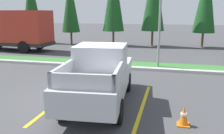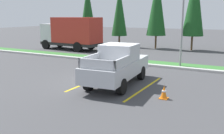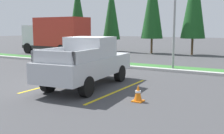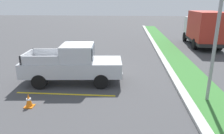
{
  "view_description": "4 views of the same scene",
  "coord_description": "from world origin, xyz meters",
  "views": [
    {
      "loc": [
        3.12,
        -8.53,
        3.24
      ],
      "look_at": [
        0.58,
        1.7,
        0.84
      ],
      "focal_mm": 38.58,
      "sensor_mm": 36.0,
      "label": 1
    },
    {
      "loc": [
        6.71,
        -12.15,
        3.56
      ],
      "look_at": [
        0.29,
        -0.39,
        0.86
      ],
      "focal_mm": 40.98,
      "sensor_mm": 36.0,
      "label": 2
    },
    {
      "loc": [
        7.28,
        -9.87,
        2.5
      ],
      "look_at": [
        1.62,
        -0.07,
        0.84
      ],
      "focal_mm": 43.34,
      "sensor_mm": 36.0,
      "label": 3
    },
    {
      "loc": [
        11.09,
        2.38,
        4.17
      ],
      "look_at": [
        0.12,
        1.48,
        0.76
      ],
      "focal_mm": 33.28,
      "sensor_mm": 36.0,
      "label": 4
    }
  ],
  "objects": [
    {
      "name": "cargo_truck_distant",
      "position": [
        -10.05,
        9.65,
        1.85
      ],
      "size": [
        6.9,
        2.74,
        3.4
      ],
      "color": "black",
      "rests_on": "ground"
    },
    {
      "name": "parking_line_near",
      "position": [
        -0.85,
        -0.59,
        0.0
      ],
      "size": [
        0.12,
        4.8,
        0.01
      ],
      "primitive_type": "cube",
      "color": "yellow",
      "rests_on": "ground"
    },
    {
      "name": "cypress_tree_leftmost",
      "position": [
        -11.62,
        15.07,
        4.44
      ],
      "size": [
        1.96,
        1.96,
        7.54
      ],
      "color": "brown",
      "rests_on": "ground"
    },
    {
      "name": "curb_strip",
      "position": [
        0.0,
        5.0,
        0.07
      ],
      "size": [
        56.0,
        0.4,
        0.15
      ],
      "primitive_type": "cube",
      "color": "#B2B2AD",
      "rests_on": "ground"
    },
    {
      "name": "traffic_cone",
      "position": [
        3.58,
        -1.71,
        0.29
      ],
      "size": [
        0.36,
        0.36,
        0.6
      ],
      "color": "orange",
      "rests_on": "ground"
    },
    {
      "name": "grass_median",
      "position": [
        0.0,
        6.1,
        0.03
      ],
      "size": [
        56.0,
        1.8,
        0.06
      ],
      "primitive_type": "cube",
      "color": "#387533",
      "rests_on": "ground"
    },
    {
      "name": "parking_line_far",
      "position": [
        2.25,
        -0.59,
        0.0
      ],
      "size": [
        0.12,
        4.8,
        0.01
      ],
      "primitive_type": "cube",
      "color": "yellow",
      "rests_on": "ground"
    },
    {
      "name": "ground_plane",
      "position": [
        0.0,
        0.0,
        0.0
      ],
      "size": [
        120.0,
        120.0,
        0.0
      ],
      "primitive_type": "plane",
      "color": "#424244"
    },
    {
      "name": "pickup_truck_main",
      "position": [
        0.69,
        -0.54,
        1.04
      ],
      "size": [
        2.37,
        5.38,
        2.1
      ],
      "color": "black",
      "rests_on": "ground"
    },
    {
      "name": "street_light",
      "position": [
        2.4,
        5.74,
        3.87
      ],
      "size": [
        0.24,
        1.49,
        6.65
      ],
      "color": "gray",
      "rests_on": "ground"
    },
    {
      "name": "cypress_tree_left_inner",
      "position": [
        -7.02,
        14.76,
        4.13
      ],
      "size": [
        1.82,
        1.82,
        7.01
      ],
      "color": "brown",
      "rests_on": "ground"
    }
  ]
}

